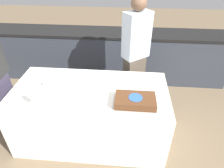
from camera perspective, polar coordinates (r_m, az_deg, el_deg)
The scene contains 8 objects.
ground_plane at distance 2.88m, azimuth -5.44°, elevation -14.02°, with size 14.00×14.00×0.00m, color #7A664C.
back_counter at distance 3.82m, azimuth -1.99°, elevation 8.32°, with size 4.40×0.58×0.92m.
dining_table at distance 2.61m, azimuth -5.90°, elevation -8.46°, with size 1.85×0.92×0.77m.
cake at distance 2.14m, azimuth 6.66°, elevation -4.75°, with size 0.47×0.30×0.09m.
plate_stack at distance 2.55m, azimuth -16.99°, elevation 0.37°, with size 0.20×0.20×0.04m.
wine_glass at distance 2.22m, azimuth -21.88°, elevation -3.17°, with size 0.06×0.06×0.17m.
side_plate_near_cake at distance 2.38m, azimuth 8.20°, elevation -1.41°, with size 0.18×0.18×0.00m.
person_cutting_cake at distance 2.85m, azimuth 6.62°, elevation 7.83°, with size 0.40×0.37×1.69m.
Camera 1 is at (0.43, -1.86, 2.16)m, focal length 32.00 mm.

